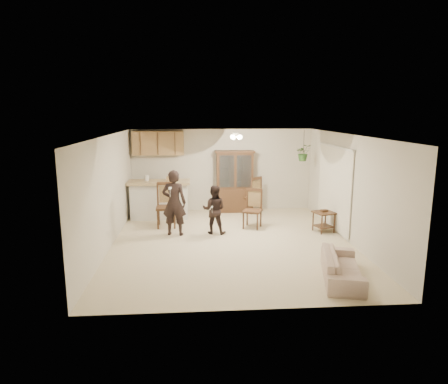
{
  "coord_description": "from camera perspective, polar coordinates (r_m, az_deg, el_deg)",
  "views": [
    {
      "loc": [
        -0.83,
        -8.89,
        3.0
      ],
      "look_at": [
        -0.15,
        0.4,
        1.13
      ],
      "focal_mm": 32.0,
      "sensor_mm": 36.0,
      "label": 1
    }
  ],
  "objects": [
    {
      "name": "hanging_plant",
      "position": [
        11.77,
        11.28,
        5.52
      ],
      "size": [
        0.43,
        0.37,
        0.48
      ],
      "primitive_type": "imported",
      "color": "#2A5120",
      "rests_on": "ceiling"
    },
    {
      "name": "upper_cabinets",
      "position": [
        12.04,
        -9.38,
        6.91
      ],
      "size": [
        1.5,
        0.34,
        0.7
      ],
      "primitive_type": "cube",
      "color": "brown",
      "rests_on": "wall_back"
    },
    {
      "name": "plant_cord",
      "position": [
        11.74,
        11.34,
        7.1
      ],
      "size": [
        0.01,
        0.01,
        0.65
      ],
      "primitive_type": "cylinder",
      "color": "black",
      "rests_on": "ceiling"
    },
    {
      "name": "adult",
      "position": [
        9.84,
        -7.16,
        -1.06
      ],
      "size": [
        0.72,
        0.54,
        1.8
      ],
      "primitive_type": "imported",
      "rotation": [
        0.0,
        0.0,
        2.97
      ],
      "color": "black",
      "rests_on": "floor"
    },
    {
      "name": "bar_top",
      "position": [
        11.45,
        -9.27,
        1.39
      ],
      "size": [
        1.75,
        0.7,
        0.08
      ],
      "primitive_type": "cube",
      "color": "tan",
      "rests_on": "breakfast_bar"
    },
    {
      "name": "wall_front",
      "position": [
        5.96,
        4.0,
        -5.75
      ],
      "size": [
        5.5,
        0.02,
        2.5
      ],
      "primitive_type": "cube",
      "color": "beige",
      "rests_on": "ground"
    },
    {
      "name": "wall_back",
      "position": [
        12.29,
        -0.31,
        3.16
      ],
      "size": [
        5.5,
        0.02,
        2.5
      ],
      "primitive_type": "cube",
      "color": "beige",
      "rests_on": "ground"
    },
    {
      "name": "vertical_blinds",
      "position": [
        10.58,
        15.4,
        0.59
      ],
      "size": [
        0.06,
        2.3,
        2.1
      ],
      "primitive_type": null,
      "color": "silver",
      "rests_on": "wall_right"
    },
    {
      "name": "floor",
      "position": [
        9.42,
        1.07,
        -7.23
      ],
      "size": [
        6.5,
        6.5,
        0.0
      ],
      "primitive_type": "plane",
      "color": "beige",
      "rests_on": "ground"
    },
    {
      "name": "wall_right",
      "position": [
        9.74,
        17.42,
        0.47
      ],
      "size": [
        0.02,
        6.5,
        2.5
      ],
      "primitive_type": "cube",
      "color": "beige",
      "rests_on": "ground"
    },
    {
      "name": "child",
      "position": [
        9.94,
        -1.43,
        -2.18
      ],
      "size": [
        0.75,
        0.64,
        1.35
      ],
      "primitive_type": "imported",
      "rotation": [
        0.0,
        0.0,
        2.93
      ],
      "color": "black",
      "rests_on": "floor"
    },
    {
      "name": "breakfast_bar",
      "position": [
        11.56,
        -9.18,
        -1.29
      ],
      "size": [
        1.6,
        0.55,
        1.0
      ],
      "primitive_type": "cube",
      "color": "silver",
      "rests_on": "floor"
    },
    {
      "name": "controller_child",
      "position": [
        9.65,
        -1.71,
        -2.14
      ],
      "size": [
        0.05,
        0.11,
        0.03
      ],
      "primitive_type": "cube",
      "rotation": [
        0.0,
        0.0,
        2.93
      ],
      "color": "white",
      "rests_on": "child"
    },
    {
      "name": "chair_hutch_left",
      "position": [
        10.53,
        4.05,
        -3.6
      ],
      "size": [
        0.59,
        0.59,
        1.03
      ],
      "rotation": [
        0.0,
        0.0,
        -0.4
      ],
      "color": "#382014",
      "rests_on": "floor"
    },
    {
      "name": "ceiling_fixture",
      "position": [
        10.16,
        1.62,
        7.96
      ],
      "size": [
        0.36,
        0.36,
        0.2
      ],
      "primitive_type": null,
      "color": "#FFF1BF",
      "rests_on": "ceiling"
    },
    {
      "name": "chair_bar",
      "position": [
        10.7,
        -8.22,
        -3.21
      ],
      "size": [
        0.54,
        0.54,
        1.18
      ],
      "rotation": [
        0.0,
        0.0,
        0.03
      ],
      "color": "#382014",
      "rests_on": "floor"
    },
    {
      "name": "chair_hutch_right",
      "position": [
        12.17,
        3.87,
        -1.44
      ],
      "size": [
        0.69,
        0.69,
        1.11
      ],
      "rotation": [
        0.0,
        0.0,
        3.83
      ],
      "color": "#382014",
      "rests_on": "floor"
    },
    {
      "name": "side_table",
      "position": [
        10.49,
        14.05,
        -4.09
      ],
      "size": [
        0.59,
        0.59,
        0.58
      ],
      "rotation": [
        0.0,
        0.0,
        0.3
      ],
      "color": "#382014",
      "rests_on": "floor"
    },
    {
      "name": "controller_adult",
      "position": [
        9.41,
        -7.72,
        0.53
      ],
      "size": [
        0.07,
        0.15,
        0.04
      ],
      "primitive_type": "cube",
      "rotation": [
        0.0,
        0.0,
        2.97
      ],
      "color": "white",
      "rests_on": "adult"
    },
    {
      "name": "china_hutch",
      "position": [
        12.12,
        1.53,
        1.47
      ],
      "size": [
        1.18,
        0.46,
        1.87
      ],
      "rotation": [
        0.0,
        0.0,
        -0.0
      ],
      "color": "#382014",
      "rests_on": "floor"
    },
    {
      "name": "ceiling",
      "position": [
        8.94,
        1.13,
        8.14
      ],
      "size": [
        5.5,
        6.5,
        0.02
      ],
      "primitive_type": "cube",
      "color": "white",
      "rests_on": "wall_back"
    },
    {
      "name": "wall_left",
      "position": [
        9.26,
        -16.1,
        0.0
      ],
      "size": [
        0.02,
        6.5,
        2.5
      ],
      "primitive_type": "cube",
      "color": "beige",
      "rests_on": "ground"
    },
    {
      "name": "sofa",
      "position": [
        7.64,
        16.57,
        -9.31
      ],
      "size": [
        1.16,
        1.99,
        0.73
      ],
      "primitive_type": "imported",
      "rotation": [
        0.0,
        0.0,
        1.33
      ],
      "color": "beige",
      "rests_on": "floor"
    }
  ]
}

